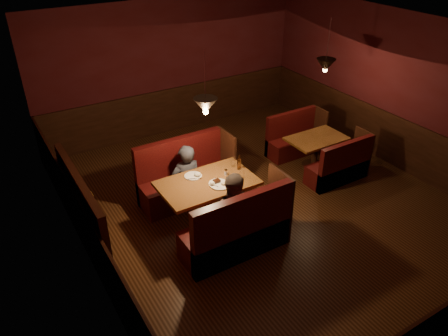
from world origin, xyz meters
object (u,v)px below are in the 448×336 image
diner_a (186,167)px  diner_b (237,199)px  main_bench_near (239,234)px  second_table (316,145)px  second_bench_near (340,168)px  main_table (208,191)px  second_bench_far (294,140)px  main_bench_far (185,180)px

diner_a → diner_b: (0.21, -1.22, 0.00)m
main_bench_near → second_table: size_ratio=1.47×
diner_a → second_bench_near: bearing=167.3°
main_table → diner_b: bearing=-75.1°
diner_b → second_bench_far: bearing=57.2°
second_bench_far → diner_a: size_ratio=0.83×
second_bench_far → diner_b: diner_b is taller
second_table → diner_a: diner_a is taller
diner_b → main_bench_near: bearing=-94.1°
main_table → main_bench_near: main_bench_near is taller
main_bench_near → main_table: bearing=91.0°
main_bench_far → second_bench_far: 2.71m
second_bench_near → diner_a: diner_a is taller
second_bench_far → diner_a: diner_a is taller
main_bench_far → second_bench_near: main_bench_far is taller
diner_a → diner_b: 1.24m
main_bench_far → second_bench_near: bearing=-20.5°
main_table → main_bench_near: (0.02, -0.84, -0.26)m
diner_a → second_bench_far: bearing=-165.7°
main_bench_far → main_bench_near: size_ratio=1.00×
second_table → second_bench_near: size_ratio=0.90×
second_table → second_bench_far: (0.03, 0.66, -0.19)m
diner_a → diner_b: bearing=103.5°
second_bench_near → diner_b: diner_b is taller
second_table → second_bench_far: size_ratio=0.90×
main_bench_far → main_bench_near: (0.00, -1.69, 0.00)m
main_bench_near → second_bench_far: (2.68, 2.02, -0.08)m
main_bench_far → diner_b: diner_b is taller
second_bench_near → main_table: bearing=176.6°
diner_b → diner_a: bearing=122.7°
diner_b → main_table: bearing=127.7°
second_bench_far → second_bench_near: 1.33m
second_bench_near → diner_b: 2.62m
second_bench_near → diner_b: bearing=-170.8°
main_table → second_bench_near: (2.70, -0.16, -0.33)m
main_bench_near → second_bench_far: 3.36m
main_table → diner_a: (-0.06, 0.65, 0.13)m
second_bench_far → main_table: bearing=-156.6°
main_bench_near → diner_b: diner_b is taller
main_bench_far → diner_a: 0.44m
main_bench_far → diner_b: bearing=-84.5°
main_table → second_bench_far: size_ratio=1.21×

